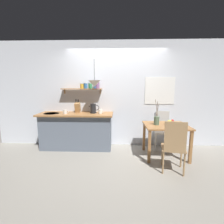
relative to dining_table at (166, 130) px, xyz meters
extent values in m
plane|color=gray|center=(-1.11, 0.10, -0.61)|extent=(14.00, 14.00, 0.00)
cube|color=silver|center=(-0.91, 0.75, 0.74)|extent=(6.80, 0.10, 2.70)
cube|color=white|center=(0.00, 0.69, 0.84)|extent=(0.75, 0.01, 0.69)
cube|color=silver|center=(0.00, 0.69, 0.84)|extent=(0.69, 0.01, 0.63)
cube|color=slate|center=(-2.11, 0.42, -0.18)|extent=(1.74, 0.52, 0.86)
cube|color=#9E6B3D|center=(-2.11, 0.40, 0.27)|extent=(1.83, 0.63, 0.04)
cylinder|color=#B7BABF|center=(-2.71, 0.38, 0.29)|extent=(0.38, 0.38, 0.01)
cube|color=#9E6B3D|center=(-1.98, 0.59, 0.89)|extent=(1.03, 0.18, 0.02)
cube|color=#99754C|center=(-2.45, 0.67, 0.82)|extent=(0.02, 0.06, 0.12)
cube|color=#99754C|center=(-1.52, 0.67, 0.82)|extent=(0.02, 0.06, 0.12)
cylinder|color=gold|center=(-1.98, 0.59, 0.95)|extent=(0.09, 0.09, 0.12)
cylinder|color=silver|center=(-1.98, 0.59, 1.02)|extent=(0.10, 0.10, 0.01)
cylinder|color=#3366A3|center=(-1.88, 0.59, 0.96)|extent=(0.09, 0.09, 0.13)
cylinder|color=silver|center=(-1.88, 0.59, 1.03)|extent=(0.10, 0.10, 0.01)
cylinder|color=#388E56|center=(-1.77, 0.59, 0.96)|extent=(0.09, 0.09, 0.12)
cylinder|color=silver|center=(-1.77, 0.59, 1.03)|extent=(0.10, 0.10, 0.01)
cylinder|color=#3366A3|center=(-1.64, 0.59, 0.99)|extent=(0.07, 0.07, 0.18)
cylinder|color=silver|center=(-1.64, 0.59, 1.08)|extent=(0.08, 0.08, 0.01)
cylinder|color=#7F5689|center=(-1.58, 0.59, 0.99)|extent=(0.10, 0.10, 0.19)
cylinder|color=silver|center=(-1.58, 0.59, 1.10)|extent=(0.10, 0.10, 0.01)
cube|color=#9E6B3D|center=(0.00, 0.00, 0.10)|extent=(0.93, 0.78, 0.03)
cube|color=#9E6B3D|center=(-0.42, -0.34, -0.26)|extent=(0.06, 0.06, 0.70)
cube|color=#9E6B3D|center=(0.42, -0.34, -0.26)|extent=(0.06, 0.06, 0.70)
cube|color=#9E6B3D|center=(-0.42, 0.34, -0.26)|extent=(0.06, 0.06, 0.70)
cube|color=#9E6B3D|center=(0.42, 0.34, -0.26)|extent=(0.06, 0.06, 0.70)
cube|color=tan|center=(-0.03, -0.63, -0.17)|extent=(0.49, 0.48, 0.03)
cube|color=tan|center=(-0.07, -0.81, 0.10)|extent=(0.36, 0.10, 0.53)
cylinder|color=tan|center=(0.17, -0.50, -0.40)|extent=(0.03, 0.03, 0.43)
cylinder|color=tan|center=(-0.17, -0.43, -0.40)|extent=(0.03, 0.03, 0.43)
cylinder|color=tan|center=(0.10, -0.83, -0.40)|extent=(0.03, 0.03, 0.43)
cylinder|color=tan|center=(-0.24, -0.76, -0.40)|extent=(0.03, 0.03, 0.43)
cube|color=silver|center=(0.05, 0.44, -0.18)|extent=(0.45, 0.49, 0.03)
cube|color=silver|center=(0.08, 0.64, 0.08)|extent=(0.34, 0.08, 0.49)
cylinder|color=silver|center=(-0.14, 0.28, -0.40)|extent=(0.03, 0.03, 0.42)
cylinder|color=silver|center=(0.18, 0.23, -0.40)|extent=(0.03, 0.03, 0.42)
cylinder|color=silver|center=(-0.08, 0.65, -0.40)|extent=(0.03, 0.03, 0.42)
cylinder|color=silver|center=(0.24, 0.60, -0.40)|extent=(0.03, 0.03, 0.42)
cylinder|color=slate|center=(0.09, -0.03, 0.12)|extent=(0.10, 0.10, 0.01)
cylinder|color=slate|center=(0.09, -0.03, 0.16)|extent=(0.22, 0.22, 0.06)
ellipsoid|color=yellow|center=(0.06, -0.03, 0.21)|extent=(0.13, 0.09, 0.04)
sphere|color=red|center=(0.13, -0.02, 0.21)|extent=(0.07, 0.07, 0.07)
cylinder|color=#567056|center=(-0.21, 0.00, 0.21)|extent=(0.12, 0.12, 0.19)
cylinder|color=brown|center=(-0.22, 0.01, 0.49)|extent=(0.07, 0.02, 0.37)
cylinder|color=brown|center=(-0.21, 0.00, 0.47)|extent=(0.01, 0.03, 0.33)
cylinder|color=brown|center=(-0.20, 0.00, 0.44)|extent=(0.07, 0.03, 0.28)
cylinder|color=black|center=(-1.68, 0.45, 0.30)|extent=(0.16, 0.16, 0.02)
cylinder|color=#232326|center=(-1.68, 0.45, 0.42)|extent=(0.14, 0.14, 0.22)
sphere|color=black|center=(-1.68, 0.45, 0.54)|extent=(0.02, 0.02, 0.02)
cone|color=#232326|center=(-1.77, 0.45, 0.46)|extent=(0.04, 0.04, 0.04)
torus|color=black|center=(-1.60, 0.45, 0.43)|extent=(0.14, 0.02, 0.14)
cube|color=tan|center=(-2.09, 0.52, 0.42)|extent=(0.12, 0.20, 0.27)
cylinder|color=black|center=(-2.12, 0.49, 0.59)|extent=(0.02, 0.04, 0.08)
cylinder|color=black|center=(-2.09, 0.49, 0.59)|extent=(0.02, 0.04, 0.08)
cylinder|color=black|center=(-2.06, 0.49, 0.59)|extent=(0.02, 0.04, 0.08)
cylinder|color=white|center=(-2.34, 0.31, 0.34)|extent=(0.09, 0.09, 0.10)
torus|color=white|center=(-2.29, 0.31, 0.34)|extent=(0.07, 0.01, 0.07)
cylinder|color=white|center=(-1.50, 0.38, 0.34)|extent=(0.08, 0.08, 0.11)
torus|color=white|center=(-1.45, 0.38, 0.35)|extent=(0.07, 0.01, 0.07)
cylinder|color=black|center=(-1.61, 0.27, 1.33)|extent=(0.01, 0.01, 0.47)
cone|color=silver|center=(-1.61, 0.27, 1.02)|extent=(0.29, 0.29, 0.14)
sphere|color=white|center=(-1.61, 0.27, 0.97)|extent=(0.04, 0.04, 0.04)
camera|label=1|loc=(-1.06, -3.54, 0.98)|focal=26.15mm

